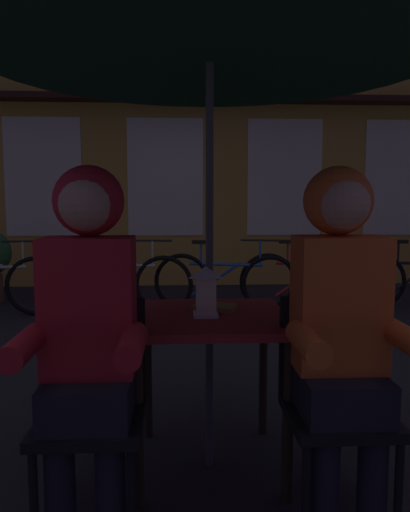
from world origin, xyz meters
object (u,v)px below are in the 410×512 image
object	(u,v)px
chair_right	(334,394)
bicycle_fourth	(312,280)
person_right_hooded	(341,311)
bicycle_second	(118,283)
book	(214,307)
chair_left	(93,399)
patio_umbrella	(210,18)
bicycle_third	(225,282)
cafe_table	(209,335)
person_left_hooded	(88,313)
lantern	(206,290)

from	to	relation	value
chair_right	bicycle_fourth	distance (m)	3.84
person_right_hooded	bicycle_second	size ratio (longest dim) A/B	0.84
chair_right	bicycle_fourth	size ratio (longest dim) A/B	0.52
chair_right	book	bearing A→B (deg)	134.43
chair_left	patio_umbrella	bearing A→B (deg)	37.55
patio_umbrella	bicycle_third	bearing A→B (deg)	83.39
chair_left	book	world-z (taller)	chair_left
cafe_table	chair_left	distance (m)	0.62
person_left_hooded	bicycle_fourth	xyz separation A→B (m)	(1.87, 3.78, -0.50)
chair_right	bicycle_fourth	bearing A→B (deg)	76.24
cafe_table	person_left_hooded	size ratio (longest dim) A/B	0.53
chair_right	bicycle_third	bearing A→B (deg)	91.53
patio_umbrella	book	xyz separation A→B (m)	(0.03, 0.09, -1.31)
patio_umbrella	cafe_table	bearing A→B (deg)	0.00
bicycle_third	book	bearing A→B (deg)	-96.29
book	patio_umbrella	bearing A→B (deg)	-88.72
chair_left	book	distance (m)	0.73
chair_right	bicycle_fourth	xyz separation A→B (m)	(0.91, 3.73, -0.14)
person_left_hooded	person_right_hooded	distance (m)	0.96
cafe_table	bicycle_fourth	bearing A→B (deg)	67.48
person_left_hooded	bicycle_second	size ratio (longest dim) A/B	0.84
cafe_table	bicycle_third	size ratio (longest dim) A/B	0.45
chair_left	bicycle_third	size ratio (longest dim) A/B	0.53
cafe_table	lantern	size ratio (longest dim) A/B	3.20
book	chair_right	bearing A→B (deg)	-26.97
bicycle_third	bicycle_second	bearing A→B (deg)	-179.00
bicycle_second	chair_right	bearing A→B (deg)	-70.28
chair_left	bicycle_second	size ratio (longest dim) A/B	0.52
person_right_hooded	bicycle_third	world-z (taller)	person_right_hooded
bicycle_third	bicycle_fourth	world-z (taller)	same
bicycle_second	book	world-z (taller)	bicycle_second
cafe_table	bicycle_second	bearing A→B (deg)	104.15
lantern	chair_right	bearing A→B (deg)	-33.07
lantern	bicycle_fourth	bearing A→B (deg)	67.45
lantern	book	xyz separation A→B (m)	(0.05, 0.14, -0.11)
cafe_table	patio_umbrella	size ratio (longest dim) A/B	0.32
cafe_table	chair_left	size ratio (longest dim) A/B	0.85
bicycle_second	bicycle_third	distance (m)	1.21
patio_umbrella	chair_right	bearing A→B (deg)	-37.55
patio_umbrella	bicycle_third	xyz separation A→B (m)	(0.38, 3.30, -1.71)
cafe_table	bicycle_second	world-z (taller)	bicycle_second
person_left_hooded	bicycle_fourth	world-z (taller)	person_left_hooded
patio_umbrella	person_right_hooded	distance (m)	1.37
chair_left	bicycle_third	distance (m)	3.77
patio_umbrella	bicycle_third	world-z (taller)	patio_umbrella
chair_left	person_left_hooded	world-z (taller)	person_left_hooded
person_left_hooded	person_right_hooded	size ratio (longest dim) A/B	1.00
cafe_table	bicycle_second	xyz separation A→B (m)	(-0.83, 3.28, -0.29)
cafe_table	book	size ratio (longest dim) A/B	3.70
patio_umbrella	bicycle_fourth	world-z (taller)	patio_umbrella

